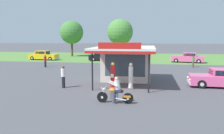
# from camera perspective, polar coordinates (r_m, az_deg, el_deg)

# --- Properties ---
(ground_plane) EXTENTS (300.00, 300.00, 0.00)m
(ground_plane) POSITION_cam_1_polar(r_m,az_deg,el_deg) (16.87, 1.02, -5.92)
(ground_plane) COLOR #4C4C51
(grass_verge_strip) EXTENTS (120.00, 24.00, 0.01)m
(grass_verge_strip) POSITION_cam_1_polar(r_m,az_deg,el_deg) (46.46, 6.61, 2.48)
(grass_verge_strip) COLOR #56843D
(grass_verge_strip) RESTS_ON ground
(service_station_kiosk) EXTENTS (5.01, 7.44, 3.55)m
(service_station_kiosk) POSITION_cam_1_polar(r_m,az_deg,el_deg) (20.76, 3.71, 1.55)
(service_station_kiosk) COLOR beige
(service_station_kiosk) RESTS_ON ground
(gas_pump_nearside) EXTENTS (0.44, 0.44, 2.01)m
(gas_pump_nearside) POSITION_cam_1_polar(r_m,az_deg,el_deg) (17.43, 0.16, -2.40)
(gas_pump_nearside) COLOR slate
(gas_pump_nearside) RESTS_ON ground
(gas_pump_offside) EXTENTS (0.44, 0.44, 1.99)m
(gas_pump_offside) POSITION_cam_1_polar(r_m,az_deg,el_deg) (17.25, 4.75, -2.56)
(gas_pump_offside) COLOR slate
(gas_pump_offside) RESTS_ON ground
(motorcycle_with_rider) EXTENTS (2.20, 0.70, 1.58)m
(motorcycle_with_rider) POSITION_cam_1_polar(r_m,az_deg,el_deg) (13.53, 0.92, -6.39)
(motorcycle_with_rider) COLOR black
(motorcycle_with_rider) RESTS_ON ground
(featured_classic_sedan) EXTENTS (5.47, 2.05, 1.46)m
(featured_classic_sedan) POSITION_cam_1_polar(r_m,az_deg,el_deg) (19.93, 26.40, -2.66)
(featured_classic_sedan) COLOR #E55993
(featured_classic_sedan) RESTS_ON ground
(parked_car_back_row_centre_left) EXTENTS (5.38, 2.81, 1.56)m
(parked_car_back_row_centre_left) POSITION_cam_1_polar(r_m,az_deg,el_deg) (38.05, 18.59, 2.16)
(parked_car_back_row_centre_left) COLOR #E55993
(parked_car_back_row_centre_left) RESTS_ON ground
(parked_car_back_row_right) EXTENTS (5.57, 2.27, 1.62)m
(parked_car_back_row_right) POSITION_cam_1_polar(r_m,az_deg,el_deg) (42.31, -16.89, 2.73)
(parked_car_back_row_right) COLOR gold
(parked_car_back_row_right) RESTS_ON ground
(parked_car_back_row_left) EXTENTS (5.43, 2.40, 1.64)m
(parked_car_back_row_left) POSITION_cam_1_polar(r_m,az_deg,el_deg) (39.03, -2.20, 2.71)
(parked_car_back_row_left) COLOR black
(parked_car_back_row_left) RESTS_ON ground
(bystander_leaning_by_kiosk) EXTENTS (0.34, 0.34, 1.65)m
(bystander_leaning_by_kiosk) POSITION_cam_1_polar(r_m,az_deg,el_deg) (31.39, -16.48, 1.52)
(bystander_leaning_by_kiosk) COLOR black
(bystander_leaning_by_kiosk) RESTS_ON ground
(bystander_standing_back_lot) EXTENTS (0.34, 0.34, 1.75)m
(bystander_standing_back_lot) POSITION_cam_1_polar(r_m,az_deg,el_deg) (17.98, -12.18, -2.24)
(bystander_standing_back_lot) COLOR black
(bystander_standing_back_lot) RESTS_ON ground
(bystander_admiring_sedan) EXTENTS (0.34, 0.34, 1.53)m
(bystander_admiring_sedan) POSITION_cam_1_polar(r_m,az_deg,el_deg) (31.74, 19.76, 1.35)
(bystander_admiring_sedan) COLOR brown
(bystander_admiring_sedan) RESTS_ON ground
(tree_oak_far_right) EXTENTS (5.54, 5.54, 7.96)m
(tree_oak_far_right) POSITION_cam_1_polar(r_m,az_deg,el_deg) (49.28, 2.15, 8.69)
(tree_oak_far_right) COLOR brown
(tree_oak_far_right) RESTS_ON ground
(tree_oak_centre) EXTENTS (4.91, 4.91, 7.55)m
(tree_oak_centre) POSITION_cam_1_polar(r_m,az_deg,el_deg) (49.20, -9.95, 8.47)
(tree_oak_centre) COLOR brown
(tree_oak_centre) RESTS_ON ground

